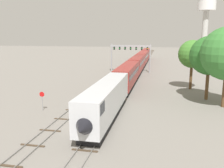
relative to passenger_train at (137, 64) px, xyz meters
name	(u,v)px	position (x,y,z in m)	size (l,w,h in m)	color
ground_plane	(84,127)	(-2.00, -43.84, -2.61)	(400.00, 400.00, 0.00)	gray
track_main	(142,66)	(0.00, 16.16, -2.54)	(2.60, 200.00, 0.16)	slate
track_near	(116,74)	(-5.50, -3.84, -2.54)	(2.60, 160.00, 0.16)	slate
passenger_train	(137,64)	(0.00, 0.00, 0.00)	(3.04, 100.45, 4.80)	silver
signal_gantry	(131,51)	(-2.25, 1.70, 3.59)	(12.10, 0.49, 8.38)	#999BA0
water_tower	(206,13)	(25.70, 50.01, 17.97)	(8.22, 8.22, 27.27)	beige
stop_sign	(42,98)	(-10.00, -38.86, -0.74)	(0.76, 0.08, 2.88)	gray
trackside_tree_left	(192,54)	(12.93, -19.00, 4.56)	(5.63, 5.63, 10.02)	brown
trackside_tree_mid	(209,56)	(14.71, -27.23, 4.95)	(6.55, 6.55, 10.86)	brown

